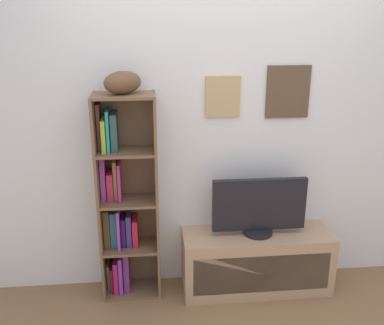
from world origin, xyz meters
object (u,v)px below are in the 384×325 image
Objects in this scene: tv_stand at (256,261)px; television at (259,208)px; football at (123,83)px; bookshelf at (123,206)px.

tv_stand is 0.46m from television.
tv_stand is at bearing -90.00° from television.
television is (-0.00, 0.00, 0.46)m from tv_stand.
football is at bearing 176.78° from television.
football is (0.05, -0.03, 0.91)m from bookshelf.
television is at bearing -4.86° from bookshelf.
football reaches higher than tv_stand.
television is (1.01, -0.09, -0.02)m from bookshelf.
football is 0.38× the size of television.
bookshelf is 1.01m from television.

